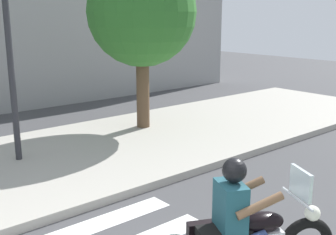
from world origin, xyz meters
The scene contains 4 objects.
crosswalk_stripe_5 centered at (0.96, 2.40, 0.00)m, with size 2.80×0.40×0.01m, color white.
rider centered at (1.65, 0.26, 0.84)m, with size 0.76×0.71×1.46m.
street_lamp centered at (1.24, 5.43, 2.32)m, with size 0.28×0.28×3.77m.
tree_near_rack centered at (4.58, 5.83, 2.94)m, with size 2.60×2.60×4.26m.
Camera 1 is at (-1.58, -2.42, 2.90)m, focal length 45.14 mm.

